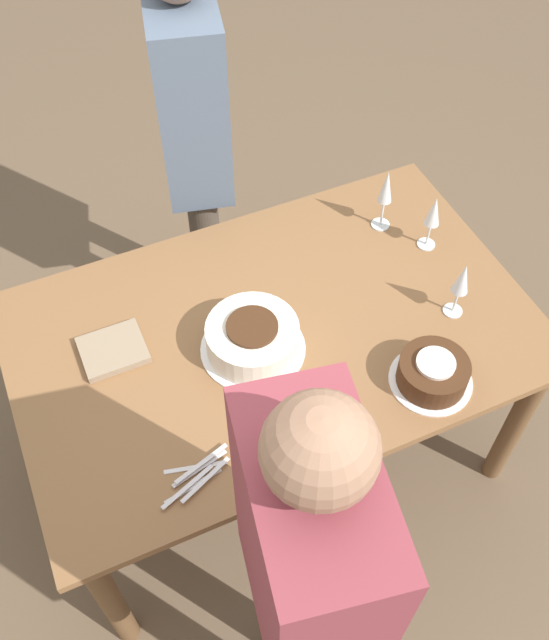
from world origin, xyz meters
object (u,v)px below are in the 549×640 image
Objects in this scene: wine_glass_near at (386,190)px; person_cutting at (306,576)px; wine_glass_far at (433,214)px; wine_glass_extra at (462,281)px; cake_front_chocolate at (433,373)px; person_watching at (193,130)px; cake_center_white at (253,338)px.

person_cutting is (-0.79, -1.04, 0.07)m from wine_glass_near.
wine_glass_extra is at bearing -105.03° from wine_glass_far.
cake_front_chocolate is 0.15× the size of person_watching.
cake_center_white is at bearing -167.24° from wine_glass_far.
cake_center_white reaches higher than cake_front_chocolate.
wine_glass_far is (0.09, -0.15, -0.02)m from wine_glass_near.
cake_front_chocolate is 0.56m from wine_glass_far.
wine_glass_extra is at bearing 44.08° from cake_front_chocolate.
cake_center_white is 1.30× the size of cake_front_chocolate.
cake_center_white is 0.19× the size of person_cutting.
person_cutting is at bearing -134.67° from wine_glass_far.
wine_glass_far is 1.26m from person_cutting.
wine_glass_near is at bearing 57.99° from person_watching.
wine_glass_far is 0.29m from wine_glass_extra.
cake_front_chocolate is 1.03× the size of wine_glass_near.
wine_glass_extra reaches higher than cake_center_white.
cake_front_chocolate is 0.30m from wine_glass_extra.
cake_center_white is 0.69m from wine_glass_near.
cake_center_white is 0.72m from wine_glass_far.
cake_center_white is at bearing 143.44° from cake_front_chocolate.
wine_glass_extra is at bearing -42.50° from person_cutting.
wine_glass_far reaches higher than cake_center_white.
wine_glass_extra is 0.13× the size of person_cutting.
person_watching reaches higher than wine_glass_extra.
cake_front_chocolate is 0.77m from person_cutting.
cake_center_white is 0.20× the size of person_watching.
cake_center_white is 0.64m from wine_glass_extra.
wine_glass_extra is 1.02m from person_cutting.
person_watching is at bearing 105.21° from cake_front_chocolate.
wine_glass_extra reaches higher than wine_glass_far.
wine_glass_extra is (0.62, -0.12, 0.09)m from cake_center_white.
person_watching is at bearing 118.64° from wine_glass_extra.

